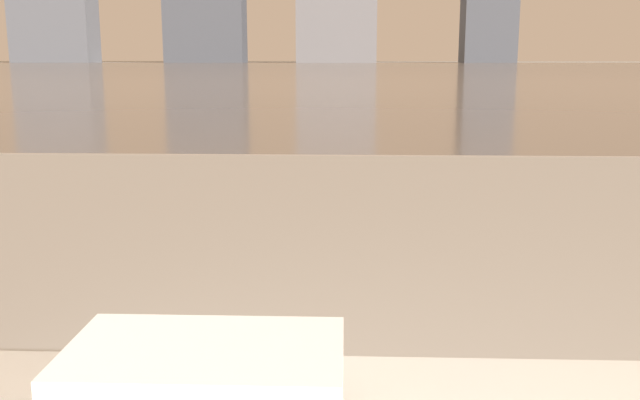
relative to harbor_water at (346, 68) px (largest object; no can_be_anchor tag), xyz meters
The scene contains 1 object.
harbor_water is the anchor object (origin of this frame).
Camera 1 is at (0.14, 0.21, 0.93)m, focal length 40.00 mm.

